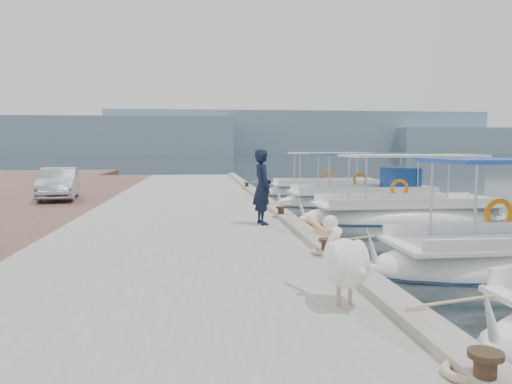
# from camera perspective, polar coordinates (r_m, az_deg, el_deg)

# --- Properties ---
(ground) EXTENTS (400.00, 400.00, 0.00)m
(ground) POSITION_cam_1_polar(r_m,az_deg,el_deg) (12.61, 5.54, -6.15)
(ground) COLOR black
(ground) RESTS_ON ground
(concrete_quay) EXTENTS (6.00, 40.00, 0.50)m
(concrete_quay) POSITION_cam_1_polar(r_m,az_deg,el_deg) (17.24, -7.80, -2.32)
(concrete_quay) COLOR gray
(concrete_quay) RESTS_ON ground
(quay_curb) EXTENTS (0.44, 40.00, 0.12)m
(quay_curb) POSITION_cam_1_polar(r_m,az_deg,el_deg) (17.37, 1.40, -1.19)
(quay_curb) COLOR gray
(quay_curb) RESTS_ON concrete_quay
(cobblestone_strip) EXTENTS (4.00, 40.00, 0.50)m
(cobblestone_strip) POSITION_cam_1_polar(r_m,az_deg,el_deg) (18.06, -23.88, -2.37)
(cobblestone_strip) COLOR #4F302A
(cobblestone_strip) RESTS_ON ground
(distant_hills) EXTENTS (330.00, 60.00, 18.00)m
(distant_hills) POSITION_cam_1_polar(r_m,az_deg,el_deg) (216.07, 2.07, 6.37)
(distant_hills) COLOR #758CA1
(distant_hills) RESTS_ON ground
(fishing_caique_c) EXTENTS (7.40, 2.48, 2.83)m
(fishing_caique_c) POSITION_cam_1_polar(r_m,az_deg,el_deg) (17.63, 16.56, -2.73)
(fishing_caique_c) COLOR white
(fishing_caique_c) RESTS_ON ground
(fishing_caique_d) EXTENTS (7.67, 2.52, 2.83)m
(fishing_caique_d) POSITION_cam_1_polar(r_m,az_deg,el_deg) (22.18, 12.27, -0.93)
(fishing_caique_d) COLOR white
(fishing_caique_d) RESTS_ON ground
(fishing_caique_e) EXTENTS (7.01, 2.06, 2.83)m
(fishing_caique_e) POSITION_cam_1_polar(r_m,az_deg,el_deg) (26.70, 8.02, -0.01)
(fishing_caique_e) COLOR white
(fishing_caique_e) RESTS_ON ground
(mooring_bollards) EXTENTS (0.28, 20.28, 0.33)m
(mooring_bollards) POSITION_cam_1_polar(r_m,az_deg,el_deg) (13.89, 2.86, -2.20)
(mooring_bollards) COLOR black
(mooring_bollards) RESTS_ON concrete_quay
(pelican) EXTENTS (0.65, 1.40, 1.08)m
(pelican) POSITION_cam_1_polar(r_m,az_deg,el_deg) (6.30, 9.97, -7.72)
(pelican) COLOR tan
(pelican) RESTS_ON concrete_quay
(fisherman) EXTENTS (0.59, 0.78, 1.92)m
(fisherman) POSITION_cam_1_polar(r_m,az_deg,el_deg) (12.68, 0.72, 0.59)
(fisherman) COLOR black
(fisherman) RESTS_ON concrete_quay
(parked_car) EXTENTS (1.85, 3.81, 1.20)m
(parked_car) POSITION_cam_1_polar(r_m,az_deg,el_deg) (20.41, -21.63, 0.91)
(parked_car) COLOR #A4ADBC
(parked_car) RESTS_ON cobblestone_strip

